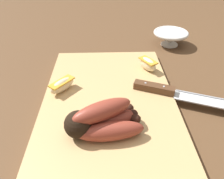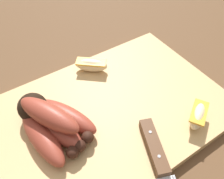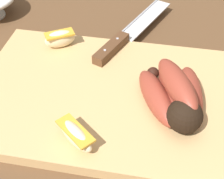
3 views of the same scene
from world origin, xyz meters
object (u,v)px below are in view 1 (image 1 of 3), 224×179
apple_wedge_near (147,64)px  ceramic_bowl (170,37)px  apple_wedge_middle (62,85)px  chefs_knife (174,93)px  banana_bunch (101,120)px

apple_wedge_near → ceramic_bowl: (-0.20, 0.11, -0.01)m
apple_wedge_near → apple_wedge_middle: (0.09, -0.22, -0.00)m
chefs_knife → ceramic_bowl: ceramic_bowl is taller
apple_wedge_near → apple_wedge_middle: size_ratio=0.92×
ceramic_bowl → apple_wedge_near: bearing=-29.3°
banana_bunch → apple_wedge_middle: 0.17m
banana_bunch → chefs_knife: banana_bunch is taller
banana_bunch → ceramic_bowl: banana_bunch is taller
banana_bunch → apple_wedge_middle: bearing=-144.6°
ceramic_bowl → apple_wedge_middle: bearing=-48.8°
apple_wedge_near → ceramic_bowl: apple_wedge_near is taller
apple_wedge_near → chefs_knife: bearing=20.8°
banana_bunch → chefs_knife: (-0.11, 0.17, -0.02)m
chefs_knife → apple_wedge_near: bearing=-159.2°
chefs_knife → apple_wedge_near: size_ratio=4.23×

